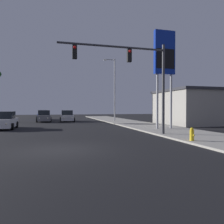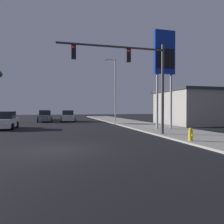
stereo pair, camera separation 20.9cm
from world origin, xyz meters
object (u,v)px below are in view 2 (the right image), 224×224
object	(u,v)px
traffic_light_mast	(134,69)
gas_station_sign	(164,58)
car_white	(5,121)
car_blue	(44,115)
street_lamp	(114,87)
car_grey	(45,117)
fire_hydrant	(191,134)
car_silver	(68,116)

from	to	relation	value
traffic_light_mast	gas_station_sign	bearing A→B (deg)	40.93
car_white	car_blue	xyz separation A→B (m)	(2.84, 16.36, 0.00)
traffic_light_mast	street_lamp	bearing A→B (deg)	79.79
car_blue	gas_station_sign	bearing A→B (deg)	117.24
street_lamp	gas_station_sign	bearing A→B (deg)	-83.24
car_white	traffic_light_mast	world-z (taller)	traffic_light_mast
car_grey	fire_hydrant	size ratio (longest dim) A/B	5.70
car_silver	car_blue	xyz separation A→B (m)	(-3.70, 5.92, 0.00)
car_white	car_silver	bearing A→B (deg)	-120.93
car_white	fire_hydrant	size ratio (longest dim) A/B	5.69
car_grey	car_white	size ratio (longest dim) A/B	1.00
fire_hydrant	gas_station_sign	bearing A→B (deg)	73.28
car_silver	traffic_light_mast	size ratio (longest dim) A/B	0.57
traffic_light_mast	street_lamp	xyz separation A→B (m)	(2.87, 15.95, 0.37)
gas_station_sign	car_white	bearing A→B (deg)	161.90
gas_station_sign	fire_hydrant	xyz separation A→B (m)	(-2.18, -7.27, -6.13)
car_silver	car_white	world-z (taller)	same
car_white	gas_station_sign	world-z (taller)	gas_station_sign
street_lamp	car_white	bearing A→B (deg)	-150.07
traffic_light_mast	street_lamp	world-z (taller)	street_lamp
car_blue	street_lamp	distance (m)	14.17
gas_station_sign	fire_hydrant	distance (m)	9.76
car_silver	fire_hydrant	world-z (taller)	car_silver
car_silver	traffic_light_mast	xyz separation A→B (m)	(3.59, -18.91, 3.98)
car_grey	traffic_light_mast	xyz separation A→B (m)	(6.89, -19.16, 3.98)
street_lamp	gas_station_sign	distance (m)	12.38
car_grey	street_lamp	xyz separation A→B (m)	(9.77, -3.20, 4.36)
traffic_light_mast	car_silver	bearing A→B (deg)	100.74
car_silver	street_lamp	xyz separation A→B (m)	(6.46, -2.96, 4.36)
car_silver	traffic_light_mast	distance (m)	19.65
street_lamp	gas_station_sign	world-z (taller)	same
car_silver	gas_station_sign	distance (m)	18.08
car_white	car_blue	distance (m)	16.61
car_white	car_blue	bearing A→B (deg)	-98.72
gas_station_sign	fire_hydrant	world-z (taller)	gas_station_sign
car_silver	car_grey	bearing A→B (deg)	-2.40
gas_station_sign	fire_hydrant	bearing A→B (deg)	-106.72
car_silver	gas_station_sign	world-z (taller)	gas_station_sign
traffic_light_mast	car_blue	bearing A→B (deg)	106.35
traffic_light_mast	gas_station_sign	world-z (taller)	gas_station_sign
car_grey	car_blue	distance (m)	5.69
car_white	street_lamp	bearing A→B (deg)	-148.94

